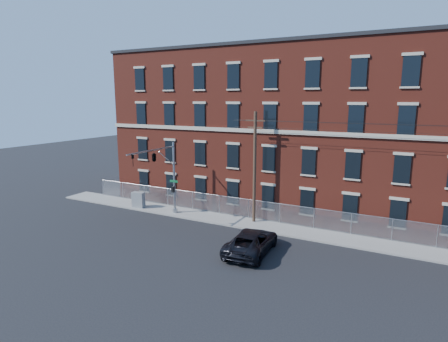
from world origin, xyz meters
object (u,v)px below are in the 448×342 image
pickup_truck (251,242)px  utility_pole_near (255,165)px  utility_cabinet (138,200)px  traffic_signal_mast (159,164)px

pickup_truck → utility_pole_near: bearing=-72.5°
pickup_truck → utility_cabinet: (-14.89, 4.97, 0.09)m
traffic_signal_mast → pickup_truck: traffic_signal_mast is taller
traffic_signal_mast → utility_pole_near: size_ratio=0.70×
utility_pole_near → utility_cabinet: utility_pole_near is taller
utility_pole_near → pickup_truck: (2.51, -6.36, -4.51)m
utility_pole_near → pickup_truck: 8.19m
traffic_signal_mast → utility_cabinet: traffic_signal_mast is taller
utility_pole_near → pickup_truck: utility_pole_near is taller
utility_cabinet → traffic_signal_mast: bearing=-32.1°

